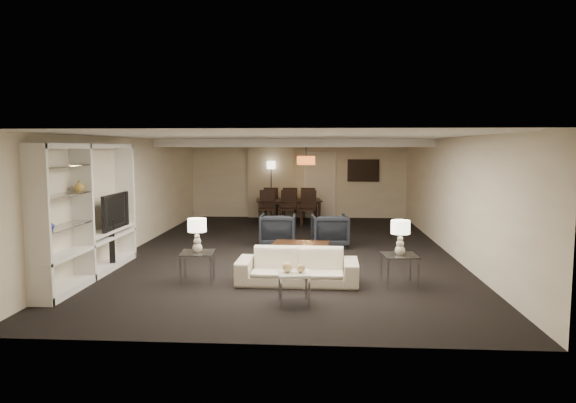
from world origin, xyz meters
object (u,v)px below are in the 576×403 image
at_px(armchair_left, 278,230).
at_px(chair_nl, 267,208).
at_px(vase_amber, 79,186).
at_px(chair_nr, 308,208).
at_px(side_table_left, 198,267).
at_px(floor_speaker, 112,244).
at_px(armchair_right, 330,231).
at_px(vase_blue, 49,225).
at_px(marble_table, 294,288).
at_px(chair_fr, 309,204).
at_px(television, 110,211).
at_px(table_lamp_right, 400,238).
at_px(dining_table, 289,211).
at_px(floor_lamp, 271,190).
at_px(sofa, 297,266).
at_px(coffee_table, 301,253).
at_px(chair_nm, 288,208).
at_px(chair_fm, 290,203).
at_px(pendant_light, 306,160).
at_px(side_table_right, 399,270).
at_px(table_lamp_left, 197,235).
at_px(chair_fl, 271,203).

distance_m(armchair_left, chair_nl, 3.21).
bearing_deg(vase_amber, chair_nr, 61.00).
height_order(side_table_left, floor_speaker, floor_speaker).
xyz_separation_m(armchair_right, vase_blue, (-4.24, -4.46, 0.76)).
height_order(marble_table, chair_nr, chair_nr).
bearing_deg(chair_fr, armchair_right, 104.23).
bearing_deg(television, floor_speaker, -148.93).
distance_m(table_lamp_right, chair_fr, 7.94).
distance_m(table_lamp_right, floor_speaker, 5.31).
height_order(dining_table, floor_lamp, floor_lamp).
bearing_deg(sofa, coffee_table, 91.22).
bearing_deg(side_table_left, chair_nm, 80.12).
bearing_deg(coffee_table, floor_speaker, -167.71).
height_order(table_lamp_right, chair_fm, table_lamp_right).
relative_size(coffee_table, floor_speaker, 1.17).
bearing_deg(television, chair_nm, -28.94).
distance_m(marble_table, chair_nm, 7.58).
bearing_deg(chair_fm, armchair_left, 87.08).
relative_size(pendant_light, marble_table, 1.12).
bearing_deg(chair_fm, side_table_right, 103.75).
height_order(table_lamp_left, chair_fl, table_lamp_left).
distance_m(floor_speaker, floor_lamp, 7.54).
relative_size(side_table_right, chair_nm, 0.54).
relative_size(armchair_left, chair_fl, 0.80).
distance_m(chair_nm, floor_lamp, 1.70).
xyz_separation_m(armchair_left, side_table_left, (-1.10, -3.30, -0.12)).
xyz_separation_m(table_lamp_right, chair_nm, (-2.28, 6.46, -0.29)).
distance_m(table_lamp_right, marble_table, 2.10).
relative_size(sofa, armchair_left, 2.45).
bearing_deg(floor_speaker, chair_nm, 40.29).
relative_size(armchair_right, dining_table, 0.42).
bearing_deg(vase_amber, chair_nm, 65.13).
relative_size(television, floor_speaker, 1.23).
height_order(vase_amber, chair_nm, vase_amber).
bearing_deg(armchair_right, table_lamp_left, 48.35).
bearing_deg(chair_fm, television, 63.31).
xyz_separation_m(sofa, vase_amber, (-3.64, -0.16, 1.35)).
bearing_deg(marble_table, chair_nm, 94.36).
distance_m(television, floor_lamp, 7.43).
distance_m(table_lamp_left, vase_blue, 2.29).
distance_m(dining_table, floor_lamp, 1.23).
relative_size(pendant_light, floor_speaker, 0.55).
xyz_separation_m(sofa, chair_fm, (-0.58, 7.76, 0.22)).
bearing_deg(vase_amber, television, 88.47).
height_order(chair_nm, chair_fm, same).
xyz_separation_m(sofa, armchair_right, (0.60, 3.30, 0.08)).
height_order(table_lamp_right, chair_fr, table_lamp_right).
bearing_deg(vase_amber, side_table_right, 1.70).
bearing_deg(table_lamp_right, marble_table, -147.09).
relative_size(pendant_light, vase_amber, 2.93).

